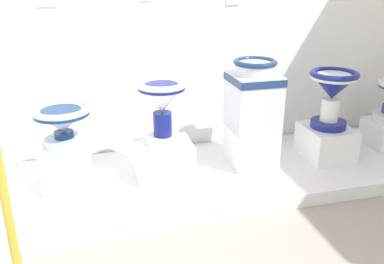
{
  "coord_description": "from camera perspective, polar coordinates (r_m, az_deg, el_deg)",
  "views": [
    {
      "loc": [
        1.35,
        -0.0,
        1.41
      ],
      "look_at": [
        2.01,
        2.52,
        0.4
      ],
      "focal_mm": 38.53,
      "sensor_mm": 36.0,
      "label": 1
    }
  ],
  "objects": [
    {
      "name": "antique_toilet_squat_floral",
      "position": [
        2.91,
        8.49,
        5.22
      ],
      "size": [
        0.33,
        0.35,
        0.5
      ],
      "color": "silver",
      "rests_on": "plinth_block_squat_floral"
    },
    {
      "name": "stanchion_post_near_left",
      "position": [
        1.97,
        -23.53,
        -13.7
      ],
      "size": [
        0.22,
        0.22,
        1.01
      ],
      "color": "gold",
      "rests_on": "ground_plane"
    },
    {
      "name": "plinth_block_pale_glazed",
      "position": [
        2.83,
        -3.96,
        -3.76
      ],
      "size": [
        0.38,
        0.3,
        0.24
      ],
      "primitive_type": "cube",
      "color": "white",
      "rests_on": "display_platform"
    },
    {
      "name": "plinth_block_broad_patterned",
      "position": [
        2.83,
        -16.82,
        -4.4
      ],
      "size": [
        0.3,
        0.4,
        0.27
      ],
      "primitive_type": "cube",
      "color": "white",
      "rests_on": "display_platform"
    },
    {
      "name": "antique_toilet_broad_patterned",
      "position": [
        2.71,
        -17.51,
        1.55
      ],
      "size": [
        0.37,
        0.37,
        0.27
      ],
      "color": "silver",
      "rests_on": "plinth_block_broad_patterned"
    },
    {
      "name": "plinth_block_rightmost",
      "position": [
        3.26,
        18.03,
        -1.35
      ],
      "size": [
        0.33,
        0.37,
        0.24
      ],
      "primitive_type": "cube",
      "color": "white",
      "rests_on": "display_platform"
    },
    {
      "name": "display_platform",
      "position": [
        2.97,
        2.15,
        -6.1
      ],
      "size": [
        3.75,
        0.98,
        0.09
      ],
      "primitive_type": "cube",
      "color": "white",
      "rests_on": "ground_plane"
    },
    {
      "name": "antique_toilet_rightmost",
      "position": [
        3.13,
        18.87,
        5.59
      ],
      "size": [
        0.34,
        0.34,
        0.42
      ],
      "color": "navy",
      "rests_on": "plinth_block_rightmost"
    },
    {
      "name": "antique_toilet_pale_glazed",
      "position": [
        2.69,
        -4.18,
        4.29
      ],
      "size": [
        0.33,
        0.33,
        0.43
      ],
      "color": "white",
      "rests_on": "plinth_block_pale_glazed"
    },
    {
      "name": "plinth_block_squat_floral",
      "position": [
        3.03,
        8.1,
        -1.86
      ],
      "size": [
        0.3,
        0.37,
        0.27
      ],
      "primitive_type": "cube",
      "color": "white",
      "rests_on": "display_platform"
    }
  ]
}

